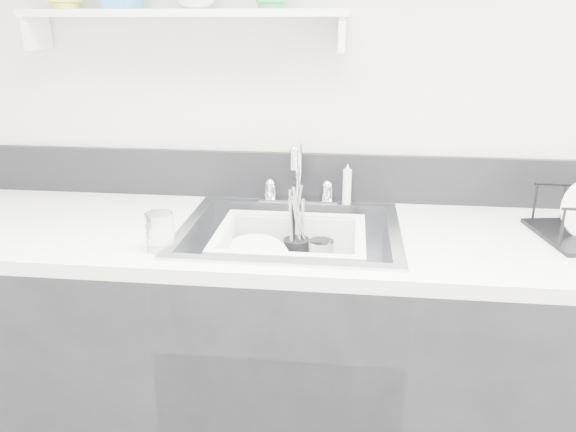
# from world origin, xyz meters

# --- Properties ---
(counter_run) EXTENTS (3.20, 0.62, 0.92)m
(counter_run) POSITION_xyz_m (0.00, 1.19, 0.46)
(counter_run) COLOR black
(counter_run) RESTS_ON ground
(backsplash) EXTENTS (3.20, 0.02, 0.16)m
(backsplash) POSITION_xyz_m (0.00, 1.49, 1.00)
(backsplash) COLOR black
(backsplash) RESTS_ON counter_run
(sink) EXTENTS (0.64, 0.52, 0.20)m
(sink) POSITION_xyz_m (0.00, 1.19, 0.83)
(sink) COLOR silver
(sink) RESTS_ON counter_run
(faucet) EXTENTS (0.26, 0.18, 0.23)m
(faucet) POSITION_xyz_m (0.00, 1.44, 0.98)
(faucet) COLOR silver
(faucet) RESTS_ON counter_run
(side_sprayer) EXTENTS (0.03, 0.03, 0.14)m
(side_sprayer) POSITION_xyz_m (0.16, 1.44, 0.99)
(side_sprayer) COLOR silver
(side_sprayer) RESTS_ON counter_run
(wall_shelf) EXTENTS (1.00, 0.16, 0.12)m
(wall_shelf) POSITION_xyz_m (-0.35, 1.42, 1.51)
(wall_shelf) COLOR silver
(wall_shelf) RESTS_ON room_shell
(wash_tub) EXTENTS (0.51, 0.45, 0.17)m
(wash_tub) POSITION_xyz_m (0.00, 1.18, 0.84)
(wash_tub) COLOR silver
(wash_tub) RESTS_ON sink
(plate_stack) EXTENTS (0.28, 0.27, 0.11)m
(plate_stack) POSITION_xyz_m (-0.10, 1.15, 0.80)
(plate_stack) COLOR white
(plate_stack) RESTS_ON wash_tub
(utensil_cup) EXTENTS (0.08, 0.08, 0.27)m
(utensil_cup) POSITION_xyz_m (0.01, 1.25, 0.83)
(utensil_cup) COLOR black
(utensil_cup) RESTS_ON wash_tub
(ladle) EXTENTS (0.26, 0.15, 0.07)m
(ladle) POSITION_xyz_m (-0.08, 1.19, 0.80)
(ladle) COLOR silver
(ladle) RESTS_ON wash_tub
(tumbler_in_tub) EXTENTS (0.09, 0.09, 0.11)m
(tumbler_in_tub) POSITION_xyz_m (0.09, 1.23, 0.82)
(tumbler_in_tub) COLOR white
(tumbler_in_tub) RESTS_ON wash_tub
(tumbler_counter) EXTENTS (0.10, 0.10, 0.10)m
(tumbler_counter) POSITION_xyz_m (-0.33, 1.00, 0.97)
(tumbler_counter) COLOR white
(tumbler_counter) RESTS_ON counter_run
(bowl_small) EXTENTS (0.13, 0.13, 0.03)m
(bowl_small) POSITION_xyz_m (0.08, 1.11, 0.78)
(bowl_small) COLOR white
(bowl_small) RESTS_ON wash_tub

